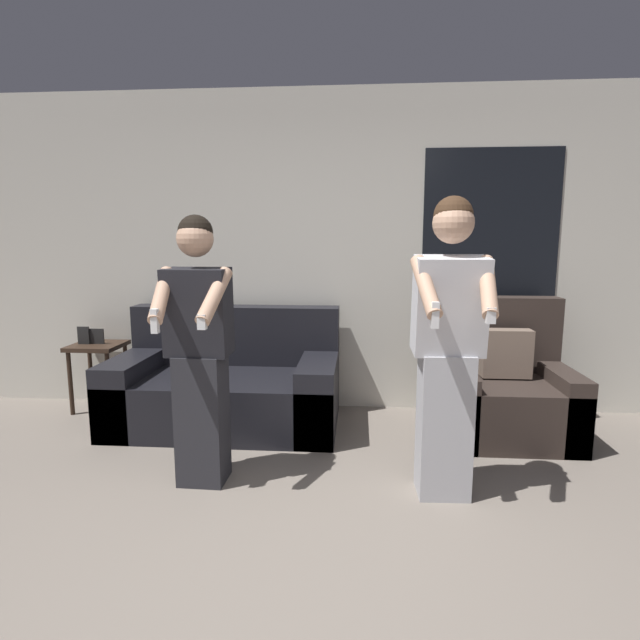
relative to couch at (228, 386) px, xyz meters
The scene contains 7 objects.
ground_plane 2.33m from the couch, 69.24° to the right, with size 14.00×14.00×0.00m, color slate.
wall_back 1.44m from the couch, 30.65° to the left, with size 6.76×0.07×2.70m.
couch is the anchor object (origin of this frame).
armchair 2.15m from the couch, ahead, with size 0.92×0.82×1.02m.
side_table 1.24m from the couch, 168.96° to the left, with size 0.41×0.40×0.73m.
person_left 1.13m from the couch, 84.09° to the right, with size 0.43×0.46×1.60m.
person_right 1.94m from the couch, 34.43° to the right, with size 0.45×0.48×1.69m.
Camera 1 is at (0.21, -1.64, 1.46)m, focal length 28.00 mm.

